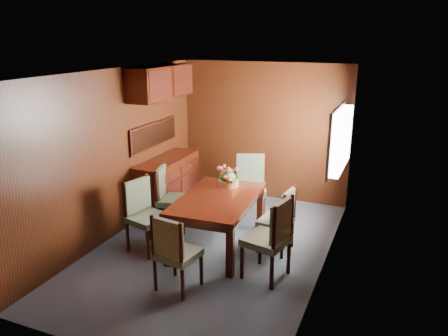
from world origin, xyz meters
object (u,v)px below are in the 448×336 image
at_px(chair_left_near, 144,211).
at_px(chair_right_near, 272,235).
at_px(sideboard, 168,185).
at_px(dining_table, 218,204).
at_px(flower_centerpiece, 228,176).
at_px(chair_head, 174,250).

distance_m(chair_left_near, chair_right_near, 1.83).
xyz_separation_m(sideboard, dining_table, (1.28, -0.88, 0.17)).
bearing_deg(chair_right_near, flower_centerpiece, 56.31).
bearing_deg(dining_table, flower_centerpiece, 91.37).
relative_size(dining_table, chair_head, 1.70).
xyz_separation_m(sideboard, chair_left_near, (0.38, -1.32, 0.10)).
xyz_separation_m(dining_table, chair_right_near, (0.93, -0.52, -0.05)).
distance_m(sideboard, flower_centerpiece, 1.37).
distance_m(chair_right_near, chair_head, 1.17).
xyz_separation_m(chair_left_near, flower_centerpiece, (0.86, 0.93, 0.33)).
bearing_deg(dining_table, chair_right_near, -32.72).
bearing_deg(chair_right_near, sideboard, 70.26).
bearing_deg(dining_table, sideboard, 142.29).
height_order(dining_table, chair_left_near, chair_left_near).
distance_m(dining_table, chair_right_near, 1.07).
distance_m(sideboard, chair_head, 2.44).
height_order(dining_table, flower_centerpiece, flower_centerpiece).
distance_m(dining_table, flower_centerpiece, 0.56).
xyz_separation_m(dining_table, chair_left_near, (-0.90, -0.44, -0.07)).
relative_size(sideboard, chair_left_near, 1.40).
xyz_separation_m(chair_head, flower_centerpiece, (-0.03, 1.70, 0.36)).
bearing_deg(chair_head, chair_left_near, 147.45).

